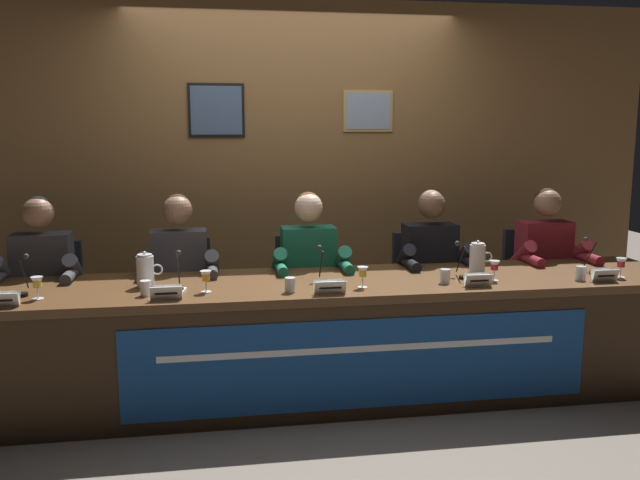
# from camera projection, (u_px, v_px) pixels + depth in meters

# --- Properties ---
(ground_plane) EXTENTS (12.00, 12.00, 0.00)m
(ground_plane) POSITION_uv_depth(u_px,v_px,m) (320.00, 394.00, 4.18)
(ground_plane) COLOR #70665B
(wall_back_panelled) EXTENTS (5.77, 0.14, 2.60)m
(wall_back_panelled) POSITION_uv_depth(u_px,v_px,m) (293.00, 171.00, 5.24)
(wall_back_panelled) COLOR brown
(wall_back_panelled) RESTS_ON ground_plane
(conference_table) EXTENTS (4.57, 0.86, 0.73)m
(conference_table) POSITION_uv_depth(u_px,v_px,m) (324.00, 320.00, 3.97)
(conference_table) COLOR brown
(conference_table) RESTS_ON ground_plane
(chair_far_left) EXTENTS (0.44, 0.45, 0.89)m
(chair_far_left) POSITION_uv_depth(u_px,v_px,m) (51.00, 313.00, 4.43)
(chair_far_left) COLOR black
(chair_far_left) RESTS_ON ground_plane
(panelist_far_left) EXTENTS (0.51, 0.48, 1.22)m
(panelist_far_left) POSITION_uv_depth(u_px,v_px,m) (40.00, 279.00, 4.19)
(panelist_far_left) COLOR black
(panelist_far_left) RESTS_ON ground_plane
(nameplate_far_left) EXTENTS (0.19, 0.06, 0.08)m
(nameplate_far_left) POSITION_uv_depth(u_px,v_px,m) (0.00, 300.00, 3.45)
(nameplate_far_left) COLOR white
(nameplate_far_left) RESTS_ON conference_table
(juice_glass_far_left) EXTENTS (0.06, 0.06, 0.12)m
(juice_glass_far_left) POSITION_uv_depth(u_px,v_px,m) (37.00, 284.00, 3.61)
(juice_glass_far_left) COLOR white
(juice_glass_far_left) RESTS_ON conference_table
(microphone_far_left) EXTENTS (0.06, 0.17, 0.22)m
(microphone_far_left) POSITION_uv_depth(u_px,v_px,m) (24.00, 282.00, 3.71)
(microphone_far_left) COLOR black
(microphone_far_left) RESTS_ON conference_table
(chair_left) EXTENTS (0.44, 0.45, 0.89)m
(chair_left) POSITION_uv_depth(u_px,v_px,m) (182.00, 307.00, 4.56)
(chair_left) COLOR black
(chair_left) RESTS_ON ground_plane
(panelist_left) EXTENTS (0.51, 0.48, 1.22)m
(panelist_left) POSITION_uv_depth(u_px,v_px,m) (179.00, 274.00, 4.32)
(panelist_left) COLOR black
(panelist_left) RESTS_ON ground_plane
(nameplate_left) EXTENTS (0.17, 0.06, 0.08)m
(nameplate_left) POSITION_uv_depth(u_px,v_px,m) (166.00, 293.00, 3.59)
(nameplate_left) COLOR white
(nameplate_left) RESTS_ON conference_table
(juice_glass_left) EXTENTS (0.06, 0.06, 0.12)m
(juice_glass_left) POSITION_uv_depth(u_px,v_px,m) (206.00, 277.00, 3.76)
(juice_glass_left) COLOR white
(juice_glass_left) RESTS_ON conference_table
(water_cup_left) EXTENTS (0.06, 0.06, 0.08)m
(water_cup_left) POSITION_uv_depth(u_px,v_px,m) (146.00, 289.00, 3.69)
(water_cup_left) COLOR silver
(water_cup_left) RESTS_ON conference_table
(microphone_left) EXTENTS (0.06, 0.17, 0.22)m
(microphone_left) POSITION_uv_depth(u_px,v_px,m) (179.00, 277.00, 3.81)
(microphone_left) COLOR black
(microphone_left) RESTS_ON conference_table
(chair_center) EXTENTS (0.44, 0.45, 0.89)m
(chair_center) POSITION_uv_depth(u_px,v_px,m) (306.00, 302.00, 4.70)
(chair_center) COLOR black
(chair_center) RESTS_ON ground_plane
(panelist_center) EXTENTS (0.51, 0.48, 1.22)m
(panelist_center) POSITION_uv_depth(u_px,v_px,m) (310.00, 270.00, 4.46)
(panelist_center) COLOR black
(panelist_center) RESTS_ON ground_plane
(nameplate_center) EXTENTS (0.18, 0.06, 0.08)m
(nameplate_center) POSITION_uv_depth(u_px,v_px,m) (330.00, 287.00, 3.72)
(nameplate_center) COLOR white
(nameplate_center) RESTS_ON conference_table
(juice_glass_center) EXTENTS (0.06, 0.06, 0.12)m
(juice_glass_center) POSITION_uv_depth(u_px,v_px,m) (363.00, 273.00, 3.86)
(juice_glass_center) COLOR white
(juice_glass_center) RESTS_ON conference_table
(water_cup_center) EXTENTS (0.06, 0.06, 0.08)m
(water_cup_center) POSITION_uv_depth(u_px,v_px,m) (290.00, 286.00, 3.76)
(water_cup_center) COLOR silver
(water_cup_center) RESTS_ON conference_table
(microphone_center) EXTENTS (0.06, 0.17, 0.22)m
(microphone_center) POSITION_uv_depth(u_px,v_px,m) (322.00, 271.00, 3.98)
(microphone_center) COLOR black
(microphone_center) RESTS_ON conference_table
(chair_right) EXTENTS (0.44, 0.45, 0.89)m
(chair_right) POSITION_uv_depth(u_px,v_px,m) (423.00, 297.00, 4.84)
(chair_right) COLOR black
(chair_right) RESTS_ON ground_plane
(panelist_right) EXTENTS (0.51, 0.48, 1.22)m
(panelist_right) POSITION_uv_depth(u_px,v_px,m) (433.00, 265.00, 4.60)
(panelist_right) COLOR black
(panelist_right) RESTS_ON ground_plane
(nameplate_right) EXTENTS (0.16, 0.06, 0.08)m
(nameplate_right) POSITION_uv_depth(u_px,v_px,m) (478.00, 280.00, 3.89)
(nameplate_right) COLOR white
(nameplate_right) RESTS_ON conference_table
(juice_glass_right) EXTENTS (0.06, 0.06, 0.12)m
(juice_glass_right) POSITION_uv_depth(u_px,v_px,m) (494.00, 267.00, 4.04)
(juice_glass_right) COLOR white
(juice_glass_right) RESTS_ON conference_table
(water_cup_right) EXTENTS (0.06, 0.06, 0.08)m
(water_cup_right) POSITION_uv_depth(u_px,v_px,m) (445.00, 277.00, 3.99)
(water_cup_right) COLOR silver
(water_cup_right) RESTS_ON conference_table
(microphone_right) EXTENTS (0.06, 0.17, 0.22)m
(microphone_right) POSITION_uv_depth(u_px,v_px,m) (462.00, 266.00, 4.13)
(microphone_right) COLOR black
(microphone_right) RESTS_ON conference_table
(chair_far_right) EXTENTS (0.44, 0.45, 0.89)m
(chair_far_right) POSITION_uv_depth(u_px,v_px,m) (533.00, 292.00, 4.97)
(chair_far_right) COLOR black
(chair_far_right) RESTS_ON ground_plane
(panelist_far_right) EXTENTS (0.51, 0.48, 1.22)m
(panelist_far_right) POSITION_uv_depth(u_px,v_px,m) (549.00, 261.00, 4.73)
(panelist_far_right) COLOR black
(panelist_far_right) RESTS_ON ground_plane
(nameplate_far_right) EXTENTS (0.16, 0.06, 0.08)m
(nameplate_far_right) POSITION_uv_depth(u_px,v_px,m) (604.00, 275.00, 4.02)
(nameplate_far_right) COLOR white
(nameplate_far_right) RESTS_ON conference_table
(juice_glass_far_right) EXTENTS (0.06, 0.06, 0.12)m
(juice_glass_far_right) POSITION_uv_depth(u_px,v_px,m) (621.00, 264.00, 4.13)
(juice_glass_far_right) COLOR white
(juice_glass_far_right) RESTS_ON conference_table
(water_cup_far_right) EXTENTS (0.06, 0.06, 0.08)m
(water_cup_far_right) POSITION_uv_depth(u_px,v_px,m) (581.00, 274.00, 4.07)
(water_cup_far_right) COLOR silver
(water_cup_far_right) RESTS_ON conference_table
(microphone_far_right) EXTENTS (0.06, 0.17, 0.22)m
(microphone_far_right) POSITION_uv_depth(u_px,v_px,m) (591.00, 261.00, 4.28)
(microphone_far_right) COLOR black
(microphone_far_right) RESTS_ON conference_table
(water_pitcher_left_side) EXTENTS (0.15, 0.10, 0.21)m
(water_pitcher_left_side) POSITION_uv_depth(u_px,v_px,m) (146.00, 271.00, 3.89)
(water_pitcher_left_side) COLOR silver
(water_pitcher_left_side) RESTS_ON conference_table
(water_pitcher_right_side) EXTENTS (0.15, 0.10, 0.21)m
(water_pitcher_right_side) POSITION_uv_depth(u_px,v_px,m) (478.00, 258.00, 4.27)
(water_pitcher_right_side) COLOR silver
(water_pitcher_right_side) RESTS_ON conference_table
(document_stack_left) EXTENTS (0.23, 0.19, 0.01)m
(document_stack_left) POSITION_uv_depth(u_px,v_px,m) (165.00, 291.00, 3.77)
(document_stack_left) COLOR white
(document_stack_left) RESTS_ON conference_table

